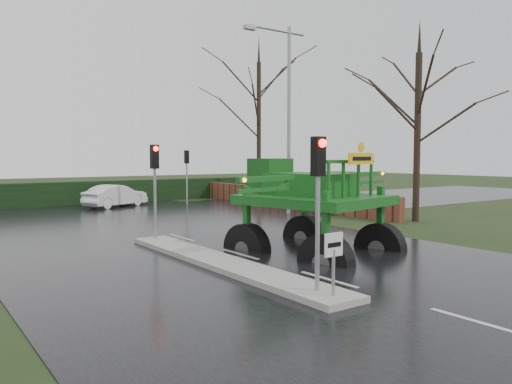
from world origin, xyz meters
TOP-DOWN VIEW (x-y plane):
  - ground at (0.00, 0.00)m, footprint 140.00×140.00m
  - road_main at (0.00, 10.00)m, footprint 14.00×80.00m
  - road_cross at (0.00, 16.00)m, footprint 80.00×12.00m
  - median_island at (-1.30, 3.00)m, footprint 1.20×10.00m
  - hedge_row at (0.00, 24.00)m, footprint 44.00×0.90m
  - brick_wall at (10.50, 16.00)m, footprint 0.40×20.00m
  - keep_left_sign at (-1.30, -1.50)m, footprint 0.50×0.07m
  - traffic_signal_near at (-1.30, -1.01)m, footprint 0.26×0.33m
  - traffic_signal_mid at (-1.30, 7.49)m, footprint 0.26×0.33m
  - traffic_signal_far at (6.50, 20.01)m, footprint 0.26×0.33m
  - street_light_right at (8.19, 12.00)m, footprint 3.85×0.30m
  - tree_right_near at (11.50, 6.00)m, footprint 5.60×5.60m
  - tree_right_far at (13.00, 21.00)m, footprint 7.00×7.00m
  - crop_sprayer at (1.26, 1.68)m, footprint 7.79×5.57m
  - white_sedan at (2.10, 21.01)m, footprint 4.39×2.97m

SIDE VIEW (x-z plane):
  - ground at x=0.00m, z-range 0.00..0.00m
  - white_sedan at x=2.10m, z-range -0.68..0.68m
  - road_main at x=0.00m, z-range -0.01..0.01m
  - road_cross at x=0.00m, z-range 0.00..0.02m
  - median_island at x=-1.30m, z-range 0.01..0.17m
  - brick_wall at x=10.50m, z-range 0.00..1.20m
  - hedge_row at x=0.00m, z-range 0.00..1.50m
  - keep_left_sign at x=-1.30m, z-range 0.38..1.73m
  - crop_sprayer at x=1.26m, z-range -0.12..4.31m
  - traffic_signal_near at x=-1.30m, z-range 0.83..4.35m
  - traffic_signal_mid at x=-1.30m, z-range 0.83..4.35m
  - traffic_signal_far at x=6.50m, z-range 0.83..4.35m
  - tree_right_near at x=11.50m, z-range 0.38..10.02m
  - street_light_right at x=8.19m, z-range 0.99..10.99m
  - tree_right_far at x=13.00m, z-range 0.47..12.52m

